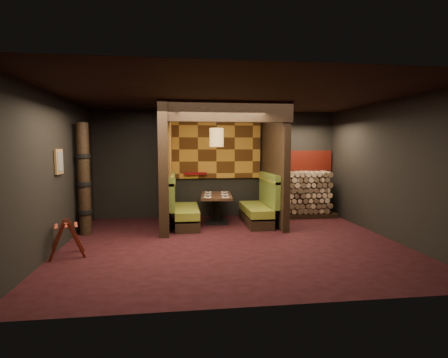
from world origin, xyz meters
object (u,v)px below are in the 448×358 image
at_px(pendant_lamp, 217,137).
at_px(luggage_rack, 67,237).
at_px(booth_bench_right, 260,208).
at_px(firewood_stack, 303,194).
at_px(totem_column, 84,180).
at_px(booth_bench_left, 182,209).
at_px(dining_table, 216,204).

xyz_separation_m(pendant_lamp, luggage_rack, (-2.86, -2.26, -1.78)).
relative_size(booth_bench_right, luggage_rack, 2.25).
bearing_deg(firewood_stack, totem_column, -166.81).
distance_m(pendant_lamp, luggage_rack, 4.06).
xyz_separation_m(booth_bench_left, totem_column, (-2.09, -0.55, 0.79)).
bearing_deg(booth_bench_left, firewood_stack, 12.17).
height_order(pendant_lamp, totem_column, pendant_lamp).
distance_m(booth_bench_right, dining_table, 1.07).
relative_size(dining_table, luggage_rack, 1.98).
xyz_separation_m(booth_bench_left, booth_bench_right, (1.89, 0.00, 0.00)).
bearing_deg(luggage_rack, totem_column, 92.96).
distance_m(dining_table, luggage_rack, 3.68).
distance_m(booth_bench_right, firewood_stack, 1.54).
distance_m(dining_table, totem_column, 3.12).
bearing_deg(firewood_stack, pendant_lamp, -167.48).
bearing_deg(booth_bench_left, luggage_rack, -133.77).
xyz_separation_m(booth_bench_right, pendant_lamp, (-1.05, 0.17, 1.72)).
relative_size(dining_table, totem_column, 0.59).
bearing_deg(luggage_rack, firewood_stack, 28.02).
bearing_deg(totem_column, booth_bench_right, 7.86).
height_order(booth_bench_left, luggage_rack, booth_bench_left).
bearing_deg(firewood_stack, booth_bench_left, -167.83).
distance_m(luggage_rack, totem_column, 1.77).
xyz_separation_m(booth_bench_right, luggage_rack, (-3.90, -2.10, -0.07)).
bearing_deg(pendant_lamp, booth_bench_left, -168.84).
xyz_separation_m(booth_bench_right, dining_table, (-1.05, 0.22, 0.08)).
bearing_deg(dining_table, pendant_lamp, -90.00).
height_order(dining_table, firewood_stack, firewood_stack).
relative_size(booth_bench_right, dining_table, 1.13).
xyz_separation_m(booth_bench_left, dining_table, (0.85, 0.22, 0.08)).
distance_m(dining_table, firewood_stack, 2.45).
height_order(dining_table, pendant_lamp, pendant_lamp).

